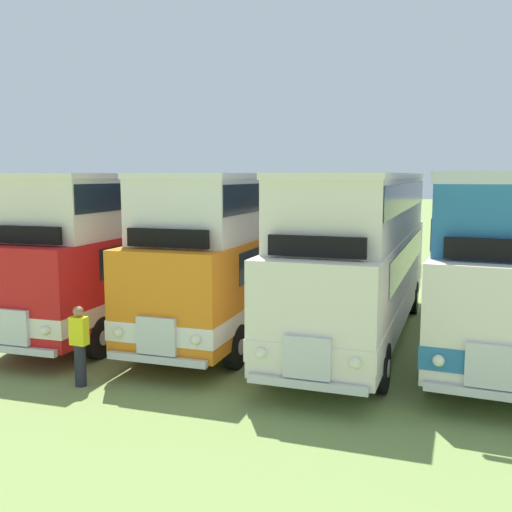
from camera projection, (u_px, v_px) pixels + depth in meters
name	position (u px, v px, depth m)	size (l,w,h in m)	color
bus_first_in_row	(138.00, 239.00, 18.53)	(3.18, 11.68, 4.49)	red
bus_second_in_row	(246.00, 242.00, 17.65)	(3.00, 11.41, 4.49)	orange
bus_third_in_row	(360.00, 249.00, 16.03)	(2.79, 11.18, 4.49)	silver
bus_fourth_in_row	(499.00, 258.00, 15.10)	(2.91, 10.46, 4.52)	silver
marshal_person	(80.00, 345.00, 12.51)	(0.36, 0.24, 1.73)	#23232D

